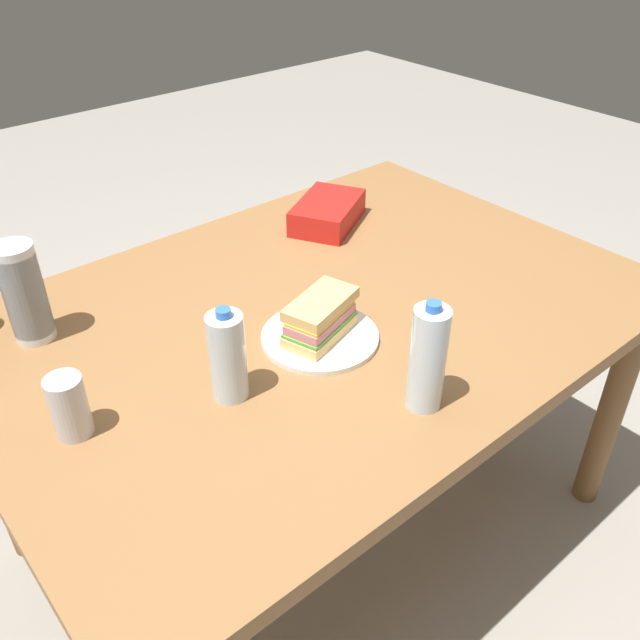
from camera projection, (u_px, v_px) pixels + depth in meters
name	position (u px, v px, depth m)	size (l,w,h in m)	color
ground_plane	(317.00, 519.00, 1.97)	(8.00, 8.00, 0.00)	gray
dining_table	(317.00, 338.00, 1.59)	(1.51, 1.06, 0.74)	olive
paper_plate	(320.00, 337.00, 1.44)	(0.25, 0.25, 0.01)	white
sandwich	(320.00, 318.00, 1.42)	(0.20, 0.15, 0.08)	#DBB26B
chip_bag	(327.00, 213.00, 1.87)	(0.23, 0.15, 0.07)	red
water_bottle_tall	(428.00, 359.00, 1.22)	(0.07, 0.07, 0.23)	silver
plastic_cup_stack	(24.00, 293.00, 1.39)	(0.08, 0.08, 0.22)	silver
water_bottle_spare	(227.00, 356.00, 1.25)	(0.07, 0.07, 0.20)	silver
soda_can_silver	(69.00, 406.00, 1.18)	(0.07, 0.07, 0.12)	silver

